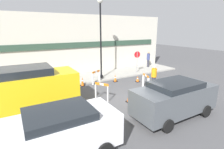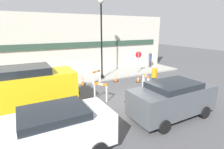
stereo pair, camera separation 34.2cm
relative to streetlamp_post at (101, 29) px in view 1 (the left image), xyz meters
The scene contains 19 objects.
ground_plane 6.67m from the streetlamp_post, 95.08° to the right, with size 60.00×60.00×0.00m, color #4C4C4F.
sidewalk_slab 4.24m from the streetlamp_post, 118.10° to the left, with size 18.00×3.05×0.13m.
storefront_facade 2.89m from the streetlamp_post, 100.57° to the left, with size 18.00×0.22×5.50m.
streetlamp_post is the anchor object (origin of this frame).
stop_sign 4.68m from the streetlamp_post, ahead, with size 0.59×0.15×2.04m.
barricade_0 3.82m from the streetlamp_post, 136.86° to the right, with size 0.87×0.51×1.03m.
barricade_1 5.84m from the streetlamp_post, 116.47° to the right, with size 0.60×0.83×1.12m.
barricade_2 5.51m from the streetlamp_post, 67.20° to the right, with size 0.40×0.93×1.08m.
traffic_cone_0 6.22m from the streetlamp_post, 75.50° to the right, with size 0.30×0.30×0.59m.
traffic_cone_1 5.03m from the streetlamp_post, 44.23° to the right, with size 0.30×0.30×0.50m.
traffic_cone_2 5.35m from the streetlamp_post, 142.82° to the right, with size 0.30×0.30×0.63m.
traffic_cone_3 4.13m from the streetlamp_post, 61.16° to the right, with size 0.30×0.30×0.62m.
traffic_cone_4 4.44m from the streetlamp_post, 156.86° to the right, with size 0.30×0.30×0.74m.
traffic_cone_5 6.48m from the streetlamp_post, 98.53° to the right, with size 0.30×0.30×0.67m.
person_worker 5.60m from the streetlamp_post, 56.66° to the right, with size 0.50×0.50×1.62m.
person_pedestrian 7.35m from the streetlamp_post, 12.00° to the left, with size 0.43×0.43×1.68m.
parked_car_0 9.92m from the streetlamp_post, 125.27° to the right, with size 3.90×1.98×1.70m.
parked_car_1 8.29m from the streetlamp_post, 89.00° to the right, with size 4.33×1.94×1.80m.
work_van 7.85m from the streetlamp_post, 150.14° to the right, with size 5.50×2.16×2.42m.
Camera 1 is at (-6.06, -7.82, 4.26)m, focal length 28.00 mm.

